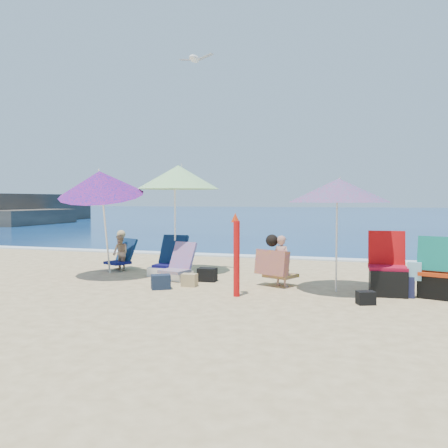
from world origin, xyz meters
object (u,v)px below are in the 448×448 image
(umbrella_blue, at_px, (100,183))
(chair_navy, at_px, (168,265))
(seagull, at_px, (194,59))
(person_center, at_px, (278,261))
(umbrella_striped, at_px, (178,177))
(camp_chair_right, at_px, (436,275))
(umbrella_turquoise, at_px, (338,190))
(furled_umbrella, at_px, (236,251))
(chair_rainbow, at_px, (177,270))
(person_left, at_px, (121,252))
(camp_chair_left, at_px, (388,276))

(umbrella_blue, height_order, chair_navy, umbrella_blue)
(seagull, bearing_deg, person_center, -25.79)
(chair_navy, bearing_deg, umbrella_striped, 76.61)
(chair_navy, distance_m, camp_chair_right, 5.00)
(chair_navy, height_order, seagull, seagull)
(umbrella_turquoise, height_order, furled_umbrella, umbrella_turquoise)
(camp_chair_right, bearing_deg, umbrella_striped, 166.54)
(chair_rainbow, bearing_deg, chair_navy, 131.70)
(person_center, relative_size, seagull, 1.14)
(chair_rainbow, xyz_separation_m, seagull, (0.08, 0.76, 4.22))
(camp_chair_right, xyz_separation_m, person_left, (-6.19, 1.11, 0.04))
(chair_navy, distance_m, seagull, 4.23)
(umbrella_striped, distance_m, person_left, 2.09)
(umbrella_turquoise, xyz_separation_m, chair_rainbow, (-3.04, 0.35, -1.50))
(person_center, bearing_deg, umbrella_blue, -178.40)
(seagull, bearing_deg, chair_navy, -142.95)
(furled_umbrella, height_order, camp_chair_left, furled_umbrella)
(furled_umbrella, xyz_separation_m, chair_rainbow, (-1.52, 1.20, -0.54))
(umbrella_blue, bearing_deg, camp_chair_right, -1.27)
(camp_chair_right, bearing_deg, seagull, 165.51)
(furled_umbrella, distance_m, camp_chair_right, 3.16)
(chair_navy, relative_size, camp_chair_right, 0.82)
(camp_chair_right, bearing_deg, person_center, 174.82)
(umbrella_striped, height_order, umbrella_blue, same)
(umbrella_turquoise, xyz_separation_m, furled_umbrella, (-1.52, -0.85, -0.96))
(umbrella_turquoise, distance_m, seagull, 4.17)
(chair_rainbow, relative_size, person_center, 0.85)
(umbrella_turquoise, bearing_deg, umbrella_striped, 161.49)
(umbrella_blue, distance_m, furled_umbrella, 3.37)
(umbrella_turquoise, relative_size, camp_chair_left, 1.88)
(umbrella_turquoise, height_order, person_left, umbrella_turquoise)
(person_left, distance_m, seagull, 4.36)
(person_left, xyz_separation_m, seagull, (1.71, 0.05, 4.01))
(furled_umbrella, relative_size, seagull, 1.65)
(furled_umbrella, xyz_separation_m, person_center, (0.47, 1.04, -0.28))
(umbrella_turquoise, distance_m, furled_umbrella, 1.99)
(chair_navy, relative_size, camp_chair_left, 0.78)
(person_center, height_order, seagull, seagull)
(camp_chair_left, xyz_separation_m, person_center, (-1.84, 0.20, 0.14))
(camp_chair_left, distance_m, seagull, 5.67)
(umbrella_turquoise, distance_m, person_center, 1.64)
(chair_navy, relative_size, person_center, 0.87)
(camp_chair_left, bearing_deg, furled_umbrella, -159.95)
(umbrella_blue, xyz_separation_m, person_left, (-0.12, 0.97, -1.47))
(person_left, bearing_deg, chair_navy, -12.96)
(umbrella_turquoise, relative_size, umbrella_blue, 0.85)
(umbrella_striped, relative_size, person_center, 2.49)
(umbrella_blue, height_order, camp_chair_left, umbrella_blue)
(umbrella_turquoise, bearing_deg, person_left, 167.20)
(camp_chair_left, xyz_separation_m, camp_chair_right, (0.72, -0.04, 0.05))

